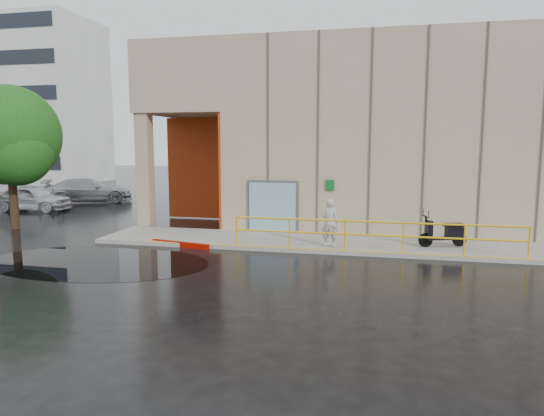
{
  "coord_description": "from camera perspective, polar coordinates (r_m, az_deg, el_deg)",
  "views": [
    {
      "loc": [
        4.35,
        -13.03,
        3.76
      ],
      "look_at": [
        0.82,
        3.0,
        1.54
      ],
      "focal_mm": 32.0,
      "sensor_mm": 36.0,
      "label": 1
    }
  ],
  "objects": [
    {
      "name": "ground",
      "position": [
        14.24,
        -5.86,
        -7.63
      ],
      "size": [
        120.0,
        120.0,
        0.0
      ],
      "primitive_type": "plane",
      "color": "black",
      "rests_on": "ground"
    },
    {
      "name": "scooter",
      "position": [
        17.85,
        19.56,
        -1.92
      ],
      "size": [
        1.76,
        1.03,
        1.32
      ],
      "rotation": [
        0.0,
        0.0,
        0.31
      ],
      "color": "black",
      "rests_on": "sidewalk"
    },
    {
      "name": "car_a",
      "position": [
        29.83,
        -26.4,
        1.06
      ],
      "size": [
        4.31,
        1.91,
        1.44
      ],
      "primitive_type": "imported",
      "rotation": [
        0.0,
        0.0,
        1.62
      ],
      "color": "silver",
      "rests_on": "ground"
    },
    {
      "name": "puddle",
      "position": [
        16.44,
        -19.91,
        -5.96
      ],
      "size": [
        7.4,
        4.61,
        0.01
      ],
      "primitive_type": "cube",
      "rotation": [
        0.0,
        0.0,
        -0.01
      ],
      "color": "black",
      "rests_on": "ground"
    },
    {
      "name": "person",
      "position": [
        16.96,
        6.8,
        -1.71
      ],
      "size": [
        0.64,
        0.45,
        1.7
      ],
      "primitive_type": "imported",
      "rotation": [
        0.0,
        0.0,
        3.07
      ],
      "color": "#BABABF",
      "rests_on": "sidewalk"
    },
    {
      "name": "car_c",
      "position": [
        32.58,
        -20.74,
        1.93
      ],
      "size": [
        5.62,
        4.26,
        1.52
      ],
      "primitive_type": "imported",
      "rotation": [
        0.0,
        0.0,
        2.04
      ],
      "color": "#ADAFB4",
      "rests_on": "ground"
    },
    {
      "name": "tree_near",
      "position": [
        23.71,
        -28.37,
        7.13
      ],
      "size": [
        4.29,
        4.29,
        6.22
      ],
      "rotation": [
        0.0,
        0.0,
        0.11
      ],
      "color": "black",
      "rests_on": "ground"
    },
    {
      "name": "sidewalk",
      "position": [
        17.92,
        11.07,
        -4.3
      ],
      "size": [
        20.0,
        3.0,
        0.15
      ],
      "primitive_type": "cube",
      "color": "gray",
      "rests_on": "ground"
    },
    {
      "name": "building",
      "position": [
        24.03,
        14.37,
        8.54
      ],
      "size": [
        20.0,
        10.17,
        8.0
      ],
      "color": "tan",
      "rests_on": "ground"
    },
    {
      "name": "guardrail",
      "position": [
        16.47,
        11.88,
        -3.23
      ],
      "size": [
        9.56,
        0.06,
        1.03
      ],
      "color": "yellow",
      "rests_on": "sidewalk"
    },
    {
      "name": "red_curb",
      "position": [
        17.96,
        -10.81,
        -4.21
      ],
      "size": [
        2.38,
        0.68,
        0.18
      ],
      "primitive_type": "cube",
      "rotation": [
        0.0,
        0.0,
        -0.21
      ],
      "color": "#910A00",
      "rests_on": "ground"
    },
    {
      "name": "car_b",
      "position": [
        33.88,
        -29.2,
        1.53
      ],
      "size": [
        4.43,
        2.79,
        1.38
      ],
      "primitive_type": "imported",
      "rotation": [
        0.0,
        0.0,
        1.23
      ],
      "color": "silver",
      "rests_on": "ground"
    },
    {
      "name": "distant_building",
      "position": [
        52.36,
        -26.3,
        11.03
      ],
      "size": [
        12.0,
        8.08,
        15.0
      ],
      "color": "beige",
      "rests_on": "ground"
    }
  ]
}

